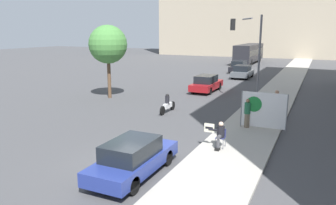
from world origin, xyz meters
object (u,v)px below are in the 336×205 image
seated_protester (220,134)px  protest_banner (263,110)px  parked_car_curbside (133,158)px  car_on_road_midblock (243,72)px  pedestrian_behind (276,105)px  car_on_road_distant (239,67)px  jogger_on_sidewalk (247,113)px  traffic_light_pole (250,45)px  street_tree_near_curb (108,45)px  car_on_road_nearest (206,83)px  city_bus_on_road (249,52)px  motorcycle_on_road (168,105)px

seated_protester → protest_banner: bearing=59.9°
parked_car_curbside → car_on_road_midblock: 27.97m
pedestrian_behind → car_on_road_distant: size_ratio=0.39×
jogger_on_sidewalk → traffic_light_pole: size_ratio=0.25×
protest_banner → car_on_road_distant: protest_banner is taller
jogger_on_sidewalk → pedestrian_behind: 2.56m
protest_banner → street_tree_near_curb: size_ratio=0.42×
car_on_road_midblock → protest_banner: bearing=-74.5°
seated_protester → pedestrian_behind: (1.68, 6.02, 0.28)m
parked_car_curbside → car_on_road_midblock: size_ratio=1.05×
jogger_on_sidewalk → car_on_road_midblock: size_ratio=0.39×
jogger_on_sidewalk → car_on_road_midblock: bearing=-44.7°
seated_protester → traffic_light_pole: (-1.08, 11.31, 3.58)m
parked_car_curbside → street_tree_near_curb: street_tree_near_curb is taller
car_on_road_midblock → pedestrian_behind: bearing=-71.5°
jogger_on_sidewalk → pedestrian_behind: (1.23, 2.24, 0.12)m
seated_protester → jogger_on_sidewalk: jogger_on_sidewalk is taller
car_on_road_nearest → street_tree_near_curb: size_ratio=0.78×
protest_banner → city_bus_on_road: (-8.56, 38.03, 0.63)m
car_on_road_nearest → city_bus_on_road: bearing=94.0°
car_on_road_distant → city_bus_on_road: size_ratio=0.38×
protest_banner → car_on_road_distant: (-7.21, 25.36, -0.43)m
car_on_road_midblock → car_on_road_distant: bearing=107.2°
traffic_light_pole → car_on_road_distant: traffic_light_pole is taller
protest_banner → street_tree_near_curb: 13.84m
motorcycle_on_road → street_tree_near_curb: size_ratio=0.38×
jogger_on_sidewalk → street_tree_near_curb: bearing=13.2°
parked_car_curbside → motorcycle_on_road: (-2.99, 9.40, -0.16)m
traffic_light_pole → car_on_road_midblock: (-3.23, 12.60, -3.62)m
city_bus_on_road → motorcycle_on_road: (2.09, -36.40, -1.28)m
car_on_road_nearest → motorcycle_on_road: bearing=-89.0°
car_on_road_distant → protest_banner: bearing=-74.1°
parked_car_curbside → street_tree_near_curb: bearing=128.4°
street_tree_near_curb → car_on_road_midblock: bearing=65.6°
car_on_road_distant → street_tree_near_curb: bearing=-104.9°
pedestrian_behind → street_tree_near_curb: (-13.25, 1.86, 3.24)m
pedestrian_behind → traffic_light_pole: traffic_light_pole is taller
car_on_road_distant → city_bus_on_road: bearing=96.1°
seated_protester → parked_car_curbside: size_ratio=0.28×
car_on_road_nearest → city_bus_on_road: 27.96m
car_on_road_midblock → city_bus_on_road: bearing=99.4°
seated_protester → traffic_light_pole: bearing=84.1°
parked_car_curbside → street_tree_near_curb: size_ratio=0.75×
pedestrian_behind → protest_banner: protest_banner is taller
jogger_on_sidewalk → seated_protester: bearing=115.2°
jogger_on_sidewalk → car_on_road_nearest: 11.70m
protest_banner → city_bus_on_road: 38.99m
traffic_light_pole → motorcycle_on_road: (-4.11, -5.89, -3.81)m
street_tree_near_curb → city_bus_on_road: bearing=82.8°
seated_protester → jogger_on_sidewalk: size_ratio=0.75×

